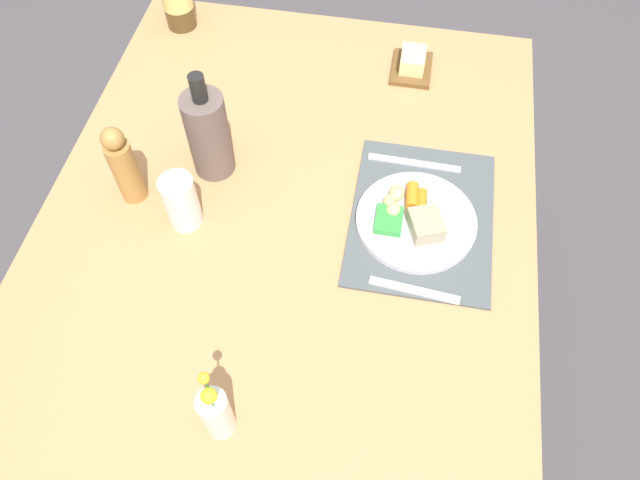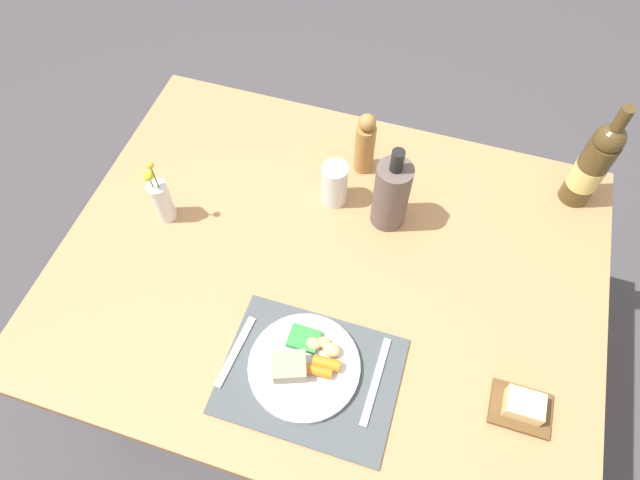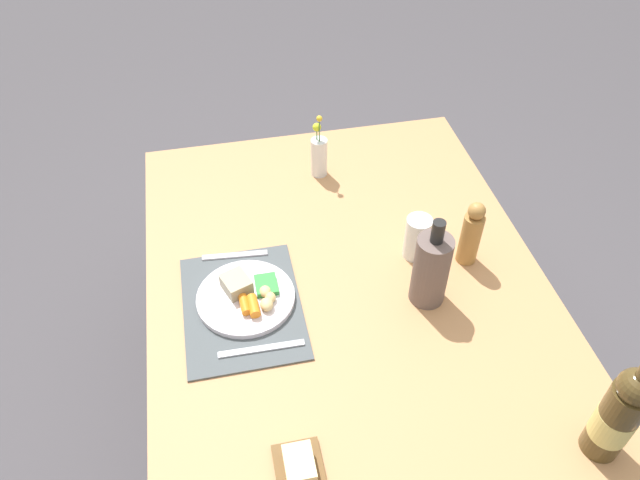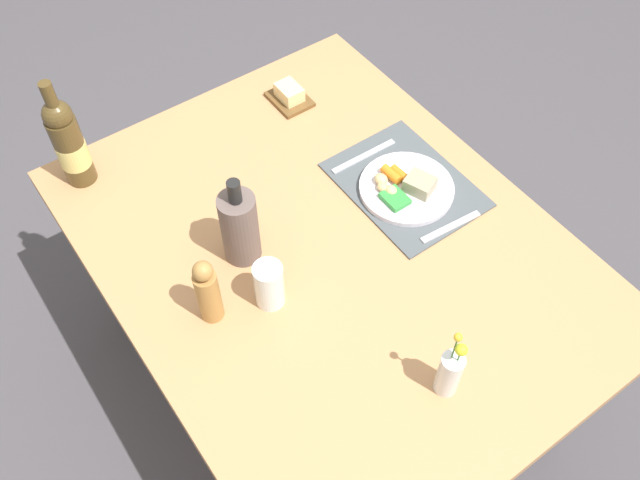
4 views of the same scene
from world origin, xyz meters
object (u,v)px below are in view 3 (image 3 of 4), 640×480
(cooler_bottle, at_px, (431,269))
(knife, at_px, (262,349))
(dinner_plate, at_px, (247,296))
(wine_bottle, at_px, (619,414))
(flower_vase, at_px, (319,155))
(butter_dish, at_px, (299,468))
(pepper_mill, at_px, (472,235))
(water_tumbler, at_px, (417,240))
(dining_table, at_px, (346,296))
(fork, at_px, (235,255))

(cooler_bottle, bearing_deg, knife, -79.58)
(dinner_plate, distance_m, wine_bottle, 0.88)
(flower_vase, height_order, wine_bottle, wine_bottle)
(knife, xyz_separation_m, butter_dish, (0.32, 0.03, 0.01))
(pepper_mill, height_order, water_tumbler, pepper_mill)
(pepper_mill, bearing_deg, dining_table, -90.38)
(flower_vase, height_order, butter_dish, flower_vase)
(fork, xyz_separation_m, pepper_mill, (0.14, 0.62, 0.09))
(dinner_plate, xyz_separation_m, wine_bottle, (0.55, 0.68, 0.11))
(water_tumbler, bearing_deg, dinner_plate, -81.40)
(dining_table, bearing_deg, knife, -53.48)
(dining_table, xyz_separation_m, fork, (-0.14, -0.28, 0.09))
(flower_vase, distance_m, cooler_bottle, 0.59)
(wine_bottle, relative_size, water_tumbler, 2.54)
(dining_table, bearing_deg, fork, -115.60)
(dinner_plate, relative_size, fork, 1.41)
(dinner_plate, xyz_separation_m, cooler_bottle, (0.08, 0.46, 0.09))
(cooler_bottle, relative_size, butter_dish, 2.03)
(knife, height_order, cooler_bottle, cooler_bottle)
(dining_table, distance_m, dinner_plate, 0.29)
(dining_table, distance_m, butter_dish, 0.56)
(dining_table, distance_m, cooler_bottle, 0.28)
(pepper_mill, relative_size, cooler_bottle, 0.76)
(flower_vase, xyz_separation_m, cooler_bottle, (0.56, 0.17, 0.03))
(dining_table, height_order, cooler_bottle, cooler_bottle)
(pepper_mill, relative_size, water_tumbler, 1.55)
(dinner_plate, height_order, cooler_bottle, cooler_bottle)
(cooler_bottle, relative_size, water_tumbler, 2.04)
(dinner_plate, relative_size, water_tumbler, 1.96)
(flower_vase, relative_size, butter_dish, 1.70)
(fork, xyz_separation_m, cooler_bottle, (0.24, 0.47, 0.10))
(dinner_plate, relative_size, butter_dish, 1.95)
(flower_vase, distance_m, water_tumbler, 0.45)
(wine_bottle, bearing_deg, flower_vase, -159.29)
(dinner_plate, height_order, knife, dinner_plate)
(pepper_mill, bearing_deg, dinner_plate, -87.78)
(pepper_mill, bearing_deg, cooler_bottle, -55.13)
(wine_bottle, xyz_separation_m, cooler_bottle, (-0.47, -0.22, -0.03))
(dining_table, height_order, pepper_mill, pepper_mill)
(flower_vase, xyz_separation_m, pepper_mill, (0.46, 0.32, 0.02))
(dining_table, xyz_separation_m, knife, (0.19, -0.26, 0.09))
(dining_table, distance_m, wine_bottle, 0.74)
(knife, bearing_deg, butter_dish, 7.51)
(butter_dish, height_order, water_tumbler, water_tumbler)
(butter_dish, bearing_deg, flower_vase, 165.99)
(knife, xyz_separation_m, pepper_mill, (-0.19, 0.59, 0.09))
(dinner_plate, relative_size, pepper_mill, 1.26)
(fork, bearing_deg, butter_dish, 10.76)
(pepper_mill, relative_size, wine_bottle, 0.61)
(dinner_plate, height_order, water_tumbler, water_tumbler)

